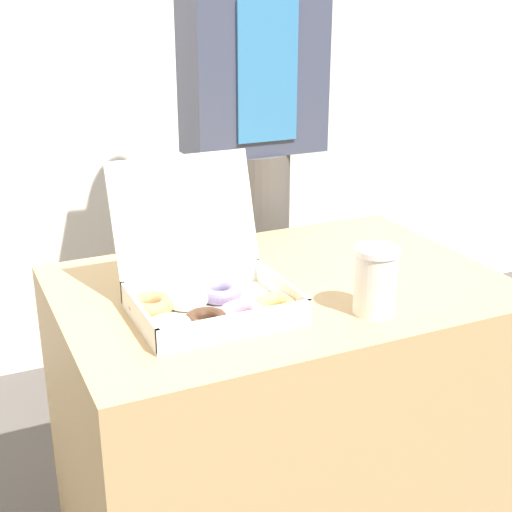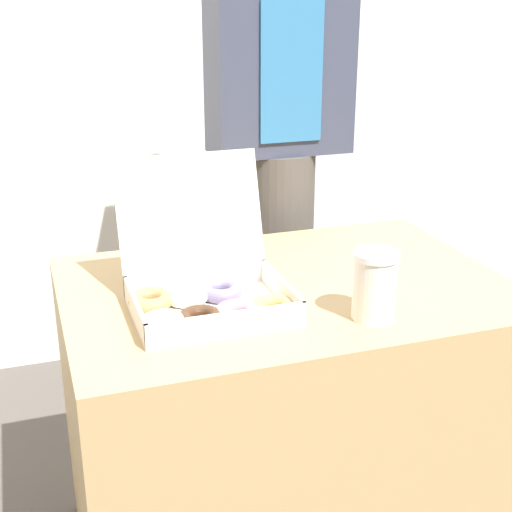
{
  "view_description": "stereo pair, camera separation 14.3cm",
  "coord_description": "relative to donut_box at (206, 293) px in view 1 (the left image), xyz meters",
  "views": [
    {
      "loc": [
        -0.66,
        -1.29,
        1.34
      ],
      "look_at": [
        -0.1,
        -0.08,
        0.84
      ],
      "focal_mm": 50.0,
      "sensor_mm": 36.0,
      "label": 1
    },
    {
      "loc": [
        -0.53,
        -1.35,
        1.34
      ],
      "look_at": [
        -0.1,
        -0.08,
        0.84
      ],
      "focal_mm": 50.0,
      "sensor_mm": 36.0,
      "label": 2
    }
  ],
  "objects": [
    {
      "name": "wall_back",
      "position": [
        0.2,
        1.3,
        0.53
      ],
      "size": [
        10.0,
        0.05,
        2.6
      ],
      "color": "silver",
      "rests_on": "ground_plane"
    },
    {
      "name": "coffee_cup",
      "position": [
        0.3,
        -0.14,
        0.03
      ],
      "size": [
        0.09,
        0.09,
        0.14
      ],
      "color": "silver",
      "rests_on": "table"
    },
    {
      "name": "person_customer",
      "position": [
        0.38,
        0.61,
        0.15
      ],
      "size": [
        0.39,
        0.21,
        1.69
      ],
      "color": "#4C4742",
      "rests_on": "ground_plane"
    },
    {
      "name": "table",
      "position": [
        0.2,
        0.07,
        -0.41
      ],
      "size": [
        0.97,
        0.67,
        0.73
      ],
      "color": "tan",
      "rests_on": "ground_plane"
    },
    {
      "name": "donut_box",
      "position": [
        0.0,
        0.0,
        0.0
      ],
      "size": [
        0.34,
        0.32,
        0.29
      ],
      "color": "white",
      "rests_on": "table"
    }
  ]
}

